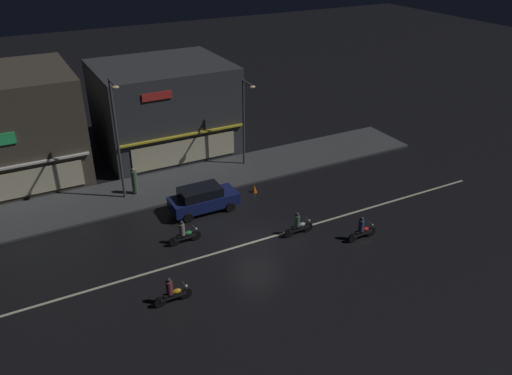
# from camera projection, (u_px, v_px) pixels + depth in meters

# --- Properties ---
(ground_plane) EXTENTS (140.00, 140.00, 0.00)m
(ground_plane) POSITION_uv_depth(u_px,v_px,m) (256.00, 241.00, 29.56)
(ground_plane) COLOR black
(lane_divider_stripe) EXTENTS (33.11, 0.16, 0.01)m
(lane_divider_stripe) POSITION_uv_depth(u_px,v_px,m) (256.00, 241.00, 29.55)
(lane_divider_stripe) COLOR beige
(lane_divider_stripe) RESTS_ON ground
(sidewalk_far) EXTENTS (34.85, 4.76, 0.14)m
(sidewalk_far) POSITION_uv_depth(u_px,v_px,m) (198.00, 179.00, 36.47)
(sidewalk_far) COLOR #424447
(sidewalk_far) RESTS_ON ground
(storefront_left_block) EXTENTS (7.79, 8.93, 7.50)m
(storefront_left_block) POSITION_uv_depth(u_px,v_px,m) (19.00, 125.00, 35.73)
(storefront_left_block) COLOR #4C443A
(storefront_left_block) RESTS_ON ground
(storefront_center_block) EXTENTS (9.92, 8.62, 6.84)m
(storefront_center_block) POSITION_uv_depth(u_px,v_px,m) (164.00, 107.00, 40.09)
(storefront_center_block) COLOR #383A3F
(storefront_center_block) RESTS_ON ground
(streetlamp_west) EXTENTS (0.44, 1.64, 7.99)m
(streetlamp_west) POSITION_uv_depth(u_px,v_px,m) (117.00, 132.00, 31.70)
(streetlamp_west) COLOR #47494C
(streetlamp_west) RESTS_ON sidewalk_far
(streetlamp_mid) EXTENTS (0.44, 1.64, 6.44)m
(streetlamp_mid) POSITION_uv_depth(u_px,v_px,m) (245.00, 116.00, 36.71)
(streetlamp_mid) COLOR #47494C
(streetlamp_mid) RESTS_ON sidewalk_far
(pedestrian_on_sidewalk) EXTENTS (0.40, 0.40, 1.86)m
(pedestrian_on_sidewalk) POSITION_uv_depth(u_px,v_px,m) (135.00, 182.00, 34.07)
(pedestrian_on_sidewalk) COLOR #4C664C
(pedestrian_on_sidewalk) RESTS_ON sidewalk_far
(parked_car_near_kerb) EXTENTS (4.30, 1.98, 1.67)m
(parked_car_near_kerb) POSITION_uv_depth(u_px,v_px,m) (203.00, 199.00, 32.28)
(parked_car_near_kerb) COLOR navy
(parked_car_near_kerb) RESTS_ON ground
(motorcycle_lead) EXTENTS (1.90, 0.60, 1.52)m
(motorcycle_lead) POSITION_uv_depth(u_px,v_px,m) (362.00, 230.00, 29.45)
(motorcycle_lead) COLOR black
(motorcycle_lead) RESTS_ON ground
(motorcycle_following) EXTENTS (1.90, 0.60, 1.52)m
(motorcycle_following) POSITION_uv_depth(u_px,v_px,m) (298.00, 225.00, 29.90)
(motorcycle_following) COLOR black
(motorcycle_following) RESTS_ON ground
(motorcycle_opposite_lane) EXTENTS (1.90, 0.60, 1.52)m
(motorcycle_opposite_lane) POSITION_uv_depth(u_px,v_px,m) (172.00, 292.00, 24.52)
(motorcycle_opposite_lane) COLOR black
(motorcycle_opposite_lane) RESTS_ON ground
(motorcycle_trailing_far) EXTENTS (1.90, 0.60, 1.52)m
(motorcycle_trailing_far) POSITION_uv_depth(u_px,v_px,m) (184.00, 234.00, 29.09)
(motorcycle_trailing_far) COLOR black
(motorcycle_trailing_far) RESTS_ON ground
(traffic_cone) EXTENTS (0.36, 0.36, 0.55)m
(traffic_cone) POSITION_uv_depth(u_px,v_px,m) (254.00, 189.00, 34.74)
(traffic_cone) COLOR orange
(traffic_cone) RESTS_ON ground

